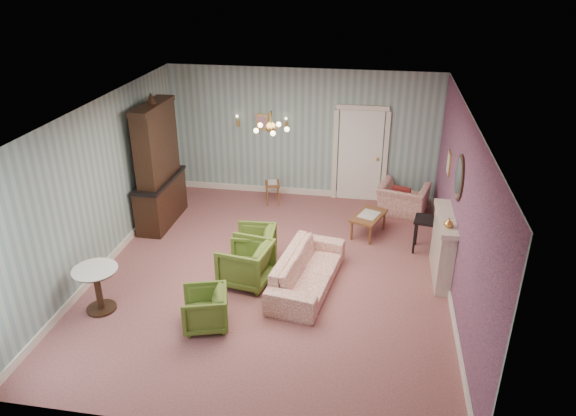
% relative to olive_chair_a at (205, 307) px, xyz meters
% --- Properties ---
extents(floor, '(7.00, 7.00, 0.00)m').
position_rel_olive_chair_a_xyz_m(floor, '(0.72, 1.60, -0.33)').
color(floor, '#9A5B59').
rests_on(floor, ground).
extents(ceiling, '(7.00, 7.00, 0.00)m').
position_rel_olive_chair_a_xyz_m(ceiling, '(0.72, 1.60, 2.57)').
color(ceiling, white).
rests_on(ceiling, ground).
extents(wall_back, '(6.00, 0.00, 6.00)m').
position_rel_olive_chair_a_xyz_m(wall_back, '(0.72, 5.10, 1.12)').
color(wall_back, gray).
rests_on(wall_back, ground).
extents(wall_front, '(6.00, 0.00, 6.00)m').
position_rel_olive_chair_a_xyz_m(wall_front, '(0.72, -1.90, 1.12)').
color(wall_front, gray).
rests_on(wall_front, ground).
extents(wall_left, '(0.00, 7.00, 7.00)m').
position_rel_olive_chair_a_xyz_m(wall_left, '(-2.28, 1.60, 1.12)').
color(wall_left, gray).
rests_on(wall_left, ground).
extents(wall_right, '(0.00, 7.00, 7.00)m').
position_rel_olive_chair_a_xyz_m(wall_right, '(3.72, 1.60, 1.12)').
color(wall_right, gray).
rests_on(wall_right, ground).
extents(wall_right_floral, '(0.00, 7.00, 7.00)m').
position_rel_olive_chair_a_xyz_m(wall_right_floral, '(3.70, 1.60, 1.12)').
color(wall_right_floral, '#C4627A').
rests_on(wall_right_floral, ground).
extents(door, '(1.12, 0.12, 2.16)m').
position_rel_olive_chair_a_xyz_m(door, '(2.02, 5.06, 0.75)').
color(door, white).
rests_on(door, floor).
extents(olive_chair_a, '(0.77, 0.79, 0.67)m').
position_rel_olive_chair_a_xyz_m(olive_chair_a, '(0.00, 0.00, 0.00)').
color(olive_chair_a, '#567027').
rests_on(olive_chair_a, floor).
extents(olive_chair_b, '(0.86, 0.90, 0.81)m').
position_rel_olive_chair_a_xyz_m(olive_chair_b, '(0.32, 1.27, 0.07)').
color(olive_chair_b, '#567027').
rests_on(olive_chair_b, floor).
extents(olive_chair_c, '(0.71, 0.75, 0.73)m').
position_rel_olive_chair_a_xyz_m(olive_chair_c, '(0.31, 1.95, 0.03)').
color(olive_chair_c, '#567027').
rests_on(olive_chair_c, floor).
extents(sofa_chintz, '(0.92, 2.16, 0.82)m').
position_rel_olive_chair_a_xyz_m(sofa_chintz, '(1.36, 1.32, 0.07)').
color(sofa_chintz, '#AD4647').
rests_on(sofa_chintz, floor).
extents(wingback_chair, '(1.13, 0.88, 0.87)m').
position_rel_olive_chair_a_xyz_m(wingback_chair, '(2.99, 4.47, 0.10)').
color(wingback_chair, '#AD4647').
rests_on(wingback_chair, floor).
extents(dresser, '(0.57, 1.60, 2.66)m').
position_rel_olive_chair_a_xyz_m(dresser, '(-1.93, 3.22, 1.00)').
color(dresser, black).
rests_on(dresser, floor).
extents(fireplace, '(0.30, 1.40, 1.16)m').
position_rel_olive_chair_a_xyz_m(fireplace, '(3.58, 2.00, 0.25)').
color(fireplace, beige).
rests_on(fireplace, floor).
extents(mantel_vase, '(0.15, 0.15, 0.15)m').
position_rel_olive_chair_a_xyz_m(mantel_vase, '(3.56, 1.60, 0.90)').
color(mantel_vase, gold).
rests_on(mantel_vase, fireplace).
extents(oval_mirror, '(0.04, 0.76, 0.84)m').
position_rel_olive_chair_a_xyz_m(oval_mirror, '(3.68, 2.00, 1.52)').
color(oval_mirror, white).
rests_on(oval_mirror, wall_right).
extents(framed_print, '(0.04, 0.34, 0.42)m').
position_rel_olive_chair_a_xyz_m(framed_print, '(3.69, 3.35, 1.27)').
color(framed_print, gold).
rests_on(framed_print, wall_right).
extents(coffee_table, '(0.76, 0.98, 0.44)m').
position_rel_olive_chair_a_xyz_m(coffee_table, '(2.30, 3.34, -0.11)').
color(coffee_table, brown).
rests_on(coffee_table, floor).
extents(side_table_black, '(0.51, 0.51, 0.67)m').
position_rel_olive_chair_a_xyz_m(side_table_black, '(3.37, 2.87, -0.00)').
color(side_table_black, black).
rests_on(side_table_black, floor).
extents(pedestal_table, '(0.76, 0.76, 0.75)m').
position_rel_olive_chair_a_xyz_m(pedestal_table, '(-1.75, 0.12, 0.04)').
color(pedestal_table, black).
rests_on(pedestal_table, floor).
extents(nesting_table, '(0.41, 0.47, 0.53)m').
position_rel_olive_chair_a_xyz_m(nesting_table, '(0.14, 4.50, -0.07)').
color(nesting_table, brown).
rests_on(nesting_table, floor).
extents(gilt_mirror_back, '(0.28, 0.06, 0.36)m').
position_rel_olive_chair_a_xyz_m(gilt_mirror_back, '(-0.18, 5.06, 1.37)').
color(gilt_mirror_back, gold).
rests_on(gilt_mirror_back, wall_back).
extents(sconce_left, '(0.16, 0.12, 0.30)m').
position_rel_olive_chair_a_xyz_m(sconce_left, '(-0.73, 5.04, 1.37)').
color(sconce_left, gold).
rests_on(sconce_left, wall_back).
extents(sconce_right, '(0.16, 0.12, 0.30)m').
position_rel_olive_chair_a_xyz_m(sconce_right, '(0.37, 5.04, 1.37)').
color(sconce_right, gold).
rests_on(sconce_right, wall_back).
extents(chandelier, '(0.56, 0.56, 0.36)m').
position_rel_olive_chair_a_xyz_m(chandelier, '(0.72, 1.60, 2.30)').
color(chandelier, gold).
rests_on(chandelier, ceiling).
extents(burgundy_cushion, '(0.41, 0.28, 0.39)m').
position_rel_olive_chair_a_xyz_m(burgundy_cushion, '(2.94, 4.32, 0.15)').
color(burgundy_cushion, maroon).
rests_on(burgundy_cushion, wingback_chair).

